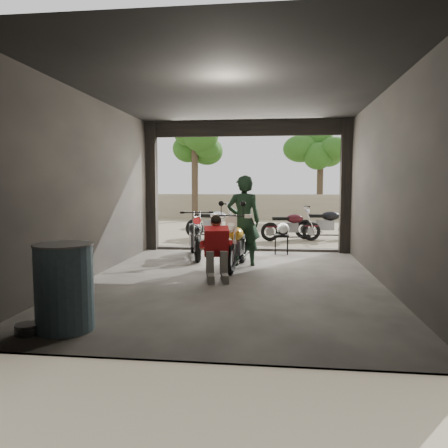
% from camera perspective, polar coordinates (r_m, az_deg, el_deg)
% --- Properties ---
extents(ground, '(80.00, 80.00, 0.00)m').
position_cam_1_polar(ground, '(7.58, 1.06, -7.47)').
color(ground, '#7A6D56').
rests_on(ground, ground).
extents(garage, '(7.00, 7.13, 3.20)m').
position_cam_1_polar(garage, '(7.95, 1.48, 2.43)').
color(garage, '#2D2B28').
rests_on(garage, ground).
extents(boundary_wall, '(18.00, 0.30, 1.20)m').
position_cam_1_polar(boundary_wall, '(21.39, 4.88, 2.29)').
color(boundary_wall, gray).
rests_on(boundary_wall, ground).
extents(tree_left, '(2.20, 2.20, 5.60)m').
position_cam_1_polar(tree_left, '(20.34, -3.86, 11.70)').
color(tree_left, '#382B1E').
rests_on(tree_left, ground).
extents(tree_right, '(2.20, 2.20, 5.00)m').
position_cam_1_polar(tree_right, '(21.54, 12.52, 10.08)').
color(tree_right, '#382B1E').
rests_on(tree_right, ground).
extents(main_bike, '(0.85, 1.74, 1.12)m').
position_cam_1_polar(main_bike, '(8.57, 1.66, -2.18)').
color(main_bike, silver).
rests_on(main_bike, ground).
extents(left_bike, '(1.06, 1.73, 1.09)m').
position_cam_1_polar(left_bike, '(9.88, -3.79, -1.32)').
color(left_bike, black).
rests_on(left_bike, ground).
extents(outside_bike_a, '(1.77, 1.03, 1.12)m').
position_cam_1_polar(outside_bike_a, '(13.32, -1.29, 0.43)').
color(outside_bike_a, black).
rests_on(outside_bike_a, ground).
extents(outside_bike_b, '(1.65, 0.92, 1.05)m').
position_cam_1_polar(outside_bike_b, '(13.00, 8.73, 0.10)').
color(outside_bike_b, '#3E0F16').
rests_on(outside_bike_b, ground).
extents(outside_bike_c, '(1.70, 0.78, 1.12)m').
position_cam_1_polar(outside_bike_c, '(13.66, 13.24, 0.41)').
color(outside_bike_c, black).
rests_on(outside_bike_c, ground).
extents(rider, '(0.72, 0.52, 1.85)m').
position_cam_1_polar(rider, '(8.82, 2.58, 0.38)').
color(rider, black).
rests_on(rider, ground).
extents(mechanic, '(0.70, 0.85, 1.09)m').
position_cam_1_polar(mechanic, '(7.49, -0.94, -3.37)').
color(mechanic, '#B51918').
rests_on(mechanic, ground).
extents(stool, '(0.34, 0.34, 0.48)m').
position_cam_1_polar(stool, '(10.43, 7.52, -1.78)').
color(stool, black).
rests_on(stool, ground).
extents(helmet, '(0.35, 0.36, 0.28)m').
position_cam_1_polar(helmet, '(10.38, 7.72, -0.63)').
color(helmet, silver).
rests_on(helmet, stool).
extents(oil_drum, '(0.69, 0.69, 0.99)m').
position_cam_1_polar(oil_drum, '(5.25, -20.12, -7.91)').
color(oil_drum, '#3C5765').
rests_on(oil_drum, ground).
extents(sign_post, '(0.84, 0.08, 2.52)m').
position_cam_1_polar(sign_post, '(10.48, 19.45, 5.15)').
color(sign_post, black).
rests_on(sign_post, ground).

